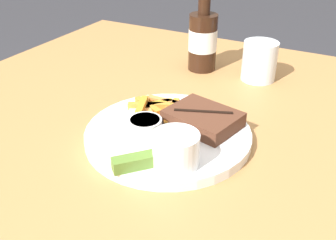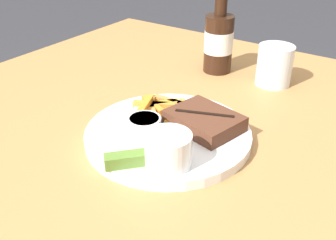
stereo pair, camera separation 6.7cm
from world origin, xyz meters
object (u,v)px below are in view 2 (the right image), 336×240
(steak_portion, at_px, (204,120))
(beer_bottle, at_px, (219,40))
(dipping_sauce_cup, at_px, (144,125))
(dinner_plate, at_px, (168,134))
(knife_utensil, at_px, (181,121))
(pickle_spear, at_px, (127,160))
(drinking_glass, at_px, (275,65))
(coleslaw_cup, at_px, (168,148))
(fork_utensil, at_px, (145,112))

(steak_portion, distance_m, beer_bottle, 0.31)
(dipping_sauce_cup, bearing_deg, dinner_plate, 49.35)
(steak_portion, xyz_separation_m, knife_utensil, (-0.04, -0.01, -0.01))
(pickle_spear, bearing_deg, dipping_sauce_cup, 111.20)
(pickle_spear, distance_m, drinking_glass, 0.45)
(beer_bottle, bearing_deg, coleslaw_cup, -71.48)
(dipping_sauce_cup, relative_size, fork_utensil, 0.44)
(steak_portion, relative_size, coleslaw_cup, 1.94)
(steak_portion, relative_size, knife_utensil, 0.92)
(fork_utensil, height_order, beer_bottle, beer_bottle)
(steak_portion, distance_m, pickle_spear, 0.17)
(knife_utensil, bearing_deg, steak_portion, -47.56)
(dinner_plate, distance_m, drinking_glass, 0.33)
(steak_portion, xyz_separation_m, coleslaw_cup, (0.01, -0.12, 0.02))
(drinking_glass, bearing_deg, knife_utensil, -101.22)
(pickle_spear, xyz_separation_m, knife_utensil, (-0.00, 0.16, -0.01))
(beer_bottle, bearing_deg, drinking_glass, 1.35)
(drinking_glass, bearing_deg, coleslaw_cup, -90.71)
(fork_utensil, bearing_deg, drinking_glass, 86.50)
(dinner_plate, height_order, drinking_glass, drinking_glass)
(steak_portion, relative_size, drinking_glass, 1.54)
(steak_portion, relative_size, beer_bottle, 0.64)
(dipping_sauce_cup, xyz_separation_m, pickle_spear, (0.03, -0.09, -0.01))
(pickle_spear, bearing_deg, coleslaw_cup, 37.60)
(steak_portion, distance_m, coleslaw_cup, 0.13)
(coleslaw_cup, height_order, dipping_sauce_cup, coleslaw_cup)
(steak_portion, bearing_deg, drinking_glass, 86.82)
(beer_bottle, distance_m, drinking_glass, 0.14)
(beer_bottle, bearing_deg, knife_utensil, -73.91)
(beer_bottle, bearing_deg, fork_utensil, -88.43)
(coleslaw_cup, bearing_deg, pickle_spear, -142.40)
(pickle_spear, height_order, knife_utensil, pickle_spear)
(dinner_plate, height_order, fork_utensil, fork_utensil)
(fork_utensil, bearing_deg, knife_utensil, 27.98)
(beer_bottle, xyz_separation_m, drinking_glass, (0.14, 0.00, -0.03))
(coleslaw_cup, distance_m, drinking_glass, 0.41)
(coleslaw_cup, bearing_deg, fork_utensil, 139.96)
(dinner_plate, distance_m, coleslaw_cup, 0.11)
(dinner_plate, bearing_deg, drinking_glass, 79.33)
(coleslaw_cup, relative_size, fork_utensil, 0.55)
(steak_portion, relative_size, fork_utensil, 1.06)
(beer_bottle, bearing_deg, steak_portion, -65.92)
(dipping_sauce_cup, distance_m, beer_bottle, 0.36)
(steak_portion, bearing_deg, coleslaw_cup, -85.13)
(pickle_spear, bearing_deg, fork_utensil, 118.26)
(dinner_plate, xyz_separation_m, fork_utensil, (-0.07, 0.03, 0.01))
(pickle_spear, height_order, beer_bottle, beer_bottle)
(pickle_spear, relative_size, drinking_glass, 0.72)
(dinner_plate, xyz_separation_m, steak_portion, (0.05, 0.04, 0.02))
(dipping_sauce_cup, height_order, drinking_glass, drinking_glass)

